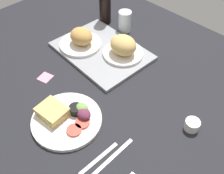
{
  "coord_description": "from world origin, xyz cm",
  "views": [
    {
      "loc": [
        53.6,
        -48.31,
        81.25
      ],
      "look_at": [
        2.0,
        3.0,
        4.0
      ],
      "focal_mm": 41.16,
      "sensor_mm": 36.0,
      "label": 1
    }
  ],
  "objects_px": {
    "bread_plate_far": "(123,47)",
    "drinking_glass": "(125,21)",
    "knife": "(113,156)",
    "sticky_note": "(45,77)",
    "serving_tray": "(101,51)",
    "fork": "(99,158)",
    "bread_plate_near": "(81,39)",
    "soda_bottle": "(105,5)",
    "espresso_cup": "(192,125)",
    "plate_with_salad": "(67,117)"
  },
  "relations": [
    {
      "from": "bread_plate_far",
      "to": "drinking_glass",
      "type": "height_order",
      "value": "bread_plate_far"
    },
    {
      "from": "knife",
      "to": "sticky_note",
      "type": "relative_size",
      "value": 3.39
    },
    {
      "from": "serving_tray",
      "to": "fork",
      "type": "distance_m",
      "value": 0.58
    },
    {
      "from": "knife",
      "to": "bread_plate_near",
      "type": "bearing_deg",
      "value": 59.23
    },
    {
      "from": "bread_plate_far",
      "to": "drinking_glass",
      "type": "relative_size",
      "value": 1.74
    },
    {
      "from": "bread_plate_far",
      "to": "knife",
      "type": "height_order",
      "value": "bread_plate_far"
    },
    {
      "from": "bread_plate_near",
      "to": "soda_bottle",
      "type": "distance_m",
      "value": 0.27
    },
    {
      "from": "serving_tray",
      "to": "sticky_note",
      "type": "distance_m",
      "value": 0.31
    },
    {
      "from": "bread_plate_far",
      "to": "espresso_cup",
      "type": "xyz_separation_m",
      "value": [
        0.47,
        -0.12,
        -0.04
      ]
    },
    {
      "from": "serving_tray",
      "to": "bread_plate_near",
      "type": "height_order",
      "value": "bread_plate_near"
    },
    {
      "from": "drinking_glass",
      "to": "soda_bottle",
      "type": "height_order",
      "value": "soda_bottle"
    },
    {
      "from": "bread_plate_far",
      "to": "espresso_cup",
      "type": "height_order",
      "value": "bread_plate_far"
    },
    {
      "from": "sticky_note",
      "to": "knife",
      "type": "bearing_deg",
      "value": -6.97
    },
    {
      "from": "fork",
      "to": "plate_with_salad",
      "type": "bearing_deg",
      "value": 84.79
    },
    {
      "from": "soda_bottle",
      "to": "fork",
      "type": "height_order",
      "value": "soda_bottle"
    },
    {
      "from": "espresso_cup",
      "to": "fork",
      "type": "bearing_deg",
      "value": -114.63
    },
    {
      "from": "bread_plate_near",
      "to": "fork",
      "type": "relative_size",
      "value": 1.22
    },
    {
      "from": "bread_plate_near",
      "to": "knife",
      "type": "relative_size",
      "value": 1.1
    },
    {
      "from": "serving_tray",
      "to": "bread_plate_near",
      "type": "xyz_separation_m",
      "value": [
        -0.1,
        -0.05,
        0.04
      ]
    },
    {
      "from": "espresso_cup",
      "to": "fork",
      "type": "distance_m",
      "value": 0.37
    },
    {
      "from": "bread_plate_near",
      "to": "fork",
      "type": "height_order",
      "value": "bread_plate_near"
    },
    {
      "from": "soda_bottle",
      "to": "knife",
      "type": "height_order",
      "value": "soda_bottle"
    },
    {
      "from": "espresso_cup",
      "to": "plate_with_salad",
      "type": "bearing_deg",
      "value": -139.32
    },
    {
      "from": "knife",
      "to": "plate_with_salad",
      "type": "bearing_deg",
      "value": 93.39
    },
    {
      "from": "fork",
      "to": "soda_bottle",
      "type": "bearing_deg",
      "value": 46.11
    },
    {
      "from": "serving_tray",
      "to": "soda_bottle",
      "type": "distance_m",
      "value": 0.29
    },
    {
      "from": "knife",
      "to": "serving_tray",
      "type": "bearing_deg",
      "value": 50.37
    },
    {
      "from": "serving_tray",
      "to": "knife",
      "type": "height_order",
      "value": "serving_tray"
    },
    {
      "from": "bread_plate_far",
      "to": "drinking_glass",
      "type": "bearing_deg",
      "value": 131.25
    },
    {
      "from": "bread_plate_near",
      "to": "espresso_cup",
      "type": "distance_m",
      "value": 0.67
    },
    {
      "from": "espresso_cup",
      "to": "sticky_note",
      "type": "height_order",
      "value": "espresso_cup"
    },
    {
      "from": "bread_plate_near",
      "to": "knife",
      "type": "height_order",
      "value": "bread_plate_near"
    },
    {
      "from": "fork",
      "to": "knife",
      "type": "relative_size",
      "value": 0.89
    },
    {
      "from": "bread_plate_far",
      "to": "drinking_glass",
      "type": "distance_m",
      "value": 0.23
    },
    {
      "from": "bread_plate_near",
      "to": "soda_bottle",
      "type": "height_order",
      "value": "soda_bottle"
    },
    {
      "from": "bread_plate_near",
      "to": "drinking_glass",
      "type": "relative_size",
      "value": 1.85
    },
    {
      "from": "soda_bottle",
      "to": "espresso_cup",
      "type": "height_order",
      "value": "soda_bottle"
    },
    {
      "from": "drinking_glass",
      "to": "sticky_note",
      "type": "bearing_deg",
      "value": -89.82
    },
    {
      "from": "serving_tray",
      "to": "espresso_cup",
      "type": "xyz_separation_m",
      "value": [
        0.57,
        -0.07,
        0.01
      ]
    },
    {
      "from": "bread_plate_far",
      "to": "plate_with_salad",
      "type": "bearing_deg",
      "value": -75.89
    },
    {
      "from": "fork",
      "to": "bread_plate_far",
      "type": "bearing_deg",
      "value": 36.31
    },
    {
      "from": "espresso_cup",
      "to": "fork",
      "type": "height_order",
      "value": "espresso_cup"
    },
    {
      "from": "bread_plate_far",
      "to": "serving_tray",
      "type": "bearing_deg",
      "value": -154.92
    },
    {
      "from": "sticky_note",
      "to": "bread_plate_far",
      "type": "bearing_deg",
      "value": 66.93
    },
    {
      "from": "drinking_glass",
      "to": "soda_bottle",
      "type": "relative_size",
      "value": 0.54
    },
    {
      "from": "serving_tray",
      "to": "bread_plate_far",
      "type": "distance_m",
      "value": 0.12
    },
    {
      "from": "plate_with_salad",
      "to": "soda_bottle",
      "type": "bearing_deg",
      "value": 124.01
    },
    {
      "from": "bread_plate_far",
      "to": "sticky_note",
      "type": "xyz_separation_m",
      "value": [
        -0.15,
        -0.35,
        -0.06
      ]
    },
    {
      "from": "soda_bottle",
      "to": "sticky_note",
      "type": "distance_m",
      "value": 0.54
    },
    {
      "from": "bread_plate_far",
      "to": "soda_bottle",
      "type": "xyz_separation_m",
      "value": [
        -0.29,
        0.16,
        0.04
      ]
    }
  ]
}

